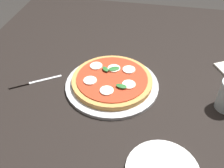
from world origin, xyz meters
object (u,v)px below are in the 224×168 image
Objects in this scene: dining_table at (118,93)px; serving_tray at (112,85)px; pizza at (112,80)px; knife at (29,83)px.

dining_table is 3.96× the size of serving_tray.
pizza is (0.01, 0.00, 0.02)m from serving_tray.
knife is (-0.05, 0.29, -0.02)m from pizza.
serving_tray is 0.29m from knife.
dining_table is 4.58× the size of pizza.
pizza is (-0.07, 0.01, 0.12)m from dining_table.
knife is (-0.11, 0.30, 0.10)m from dining_table.
serving_tray is (-0.07, 0.01, 0.10)m from dining_table.
pizza reaches higher than knife.
pizza is 0.29m from knife.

